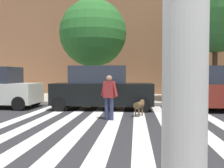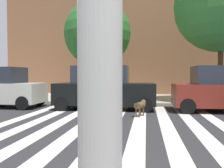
# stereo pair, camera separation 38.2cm
# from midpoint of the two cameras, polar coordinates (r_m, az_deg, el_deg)

# --- Properties ---
(ground_plane) EXTENTS (160.00, 160.00, 0.00)m
(ground_plane) POSITION_cam_midpoint_polar(r_m,az_deg,el_deg) (7.27, 7.82, -10.95)
(ground_plane) COLOR #2B2B2D
(sidewalk_far) EXTENTS (80.00, 6.00, 0.15)m
(sidewalk_far) POSITION_cam_midpoint_polar(r_m,az_deg,el_deg) (15.97, 8.06, -3.53)
(sidewalk_far) COLOR #B1A998
(sidewalk_far) RESTS_ON ground_plane
(crosswalk_stripes) EXTENTS (7.65, 11.02, 0.01)m
(crosswalk_stripes) POSITION_cam_midpoint_polar(r_m,az_deg,el_deg) (7.33, 0.63, -10.79)
(crosswalk_stripes) COLOR silver
(crosswalk_stripes) RESTS_ON ground_plane
(parked_car_behind_first) EXTENTS (4.80, 2.01, 2.08)m
(parked_car_behind_first) POSITION_cam_midpoint_polar(r_m,az_deg,el_deg) (11.46, -0.95, -1.13)
(parked_car_behind_first) COLOR black
(parked_car_behind_first) RESTS_ON ground_plane
(street_tree_nearest) EXTENTS (4.15, 4.15, 6.18)m
(street_tree_nearest) POSITION_cam_midpoint_polar(r_m,az_deg,el_deg) (15.16, -2.78, 11.99)
(street_tree_nearest) COLOR #4C3823
(street_tree_nearest) RESTS_ON sidewalk_far
(street_tree_middle) EXTENTS (5.07, 5.07, 7.83)m
(street_tree_middle) POSITION_cam_midpoint_polar(r_m,az_deg,el_deg) (14.91, 25.46, 16.65)
(street_tree_middle) COLOR #4C3823
(street_tree_middle) RESTS_ON sidewalk_far
(pedestrian_dog_walker) EXTENTS (0.68, 0.37, 1.64)m
(pedestrian_dog_walker) POSITION_cam_midpoint_polar(r_m,az_deg,el_deg) (8.68, 0.55, -2.61)
(pedestrian_dog_walker) COLOR #282D4C
(pedestrian_dog_walker) RESTS_ON ground_plane
(dog_on_leash) EXTENTS (0.49, 0.92, 0.65)m
(dog_on_leash) POSITION_cam_midpoint_polar(r_m,az_deg,el_deg) (9.58, 7.96, -5.09)
(dog_on_leash) COLOR brown
(dog_on_leash) RESTS_ON ground_plane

